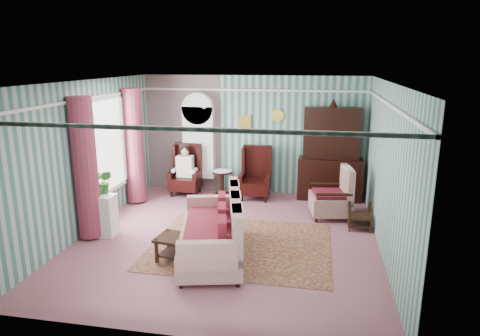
% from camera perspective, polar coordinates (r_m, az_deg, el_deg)
% --- Properties ---
extents(floor, '(6.00, 6.00, 0.00)m').
position_cam_1_polar(floor, '(8.18, -1.60, -9.30)').
color(floor, '#884F57').
rests_on(floor, ground).
extents(room_shell, '(5.53, 6.02, 2.91)m').
position_cam_1_polar(room_shell, '(7.92, -5.82, 5.02)').
color(room_shell, '#3A6962').
rests_on(room_shell, ground).
extents(bookcase, '(0.80, 0.28, 2.24)m').
position_cam_1_polar(bookcase, '(10.80, -5.50, 2.74)').
color(bookcase, white).
rests_on(bookcase, floor).
extents(dresser_hutch, '(1.50, 0.56, 2.36)m').
position_cam_1_polar(dresser_hutch, '(10.27, 12.04, 2.22)').
color(dresser_hutch, black).
rests_on(dresser_hutch, floor).
extents(wingback_left, '(0.76, 0.80, 1.25)m').
position_cam_1_polar(wingback_left, '(10.62, -7.31, -0.25)').
color(wingback_left, black).
rests_on(wingback_left, floor).
extents(wingback_right, '(0.76, 0.80, 1.25)m').
position_cam_1_polar(wingback_right, '(10.23, 2.07, -0.71)').
color(wingback_right, black).
rests_on(wingback_right, floor).
extents(seated_woman, '(0.44, 0.40, 1.18)m').
position_cam_1_polar(seated_woman, '(10.63, -7.30, -0.43)').
color(seated_woman, silver).
rests_on(seated_woman, floor).
extents(round_side_table, '(0.50, 0.50, 0.60)m').
position_cam_1_polar(round_side_table, '(10.61, -2.37, -1.98)').
color(round_side_table, black).
rests_on(round_side_table, floor).
extents(nest_table, '(0.45, 0.38, 0.54)m').
position_cam_1_polar(nest_table, '(8.80, 15.70, -6.22)').
color(nest_table, black).
rests_on(nest_table, floor).
extents(plant_stand, '(0.55, 0.35, 0.80)m').
position_cam_1_polar(plant_stand, '(8.58, -18.03, -6.01)').
color(plant_stand, white).
rests_on(plant_stand, floor).
extents(rug, '(3.20, 2.60, 0.01)m').
position_cam_1_polar(rug, '(7.86, 0.11, -10.29)').
color(rug, '#44161A').
rests_on(rug, floor).
extents(sofa, '(1.54, 2.44, 0.91)m').
position_cam_1_polar(sofa, '(7.28, -3.95, -8.52)').
color(sofa, '#C2B596').
rests_on(sofa, floor).
extents(floral_armchair, '(1.01, 1.03, 0.93)m').
position_cam_1_polar(floral_armchair, '(9.27, 11.96, -3.68)').
color(floral_armchair, beige).
rests_on(floral_armchair, floor).
extents(coffee_table, '(1.01, 0.65, 0.42)m').
position_cam_1_polar(coffee_table, '(7.28, -7.33, -10.75)').
color(coffee_table, black).
rests_on(coffee_table, floor).
extents(potted_plant_a, '(0.41, 0.36, 0.43)m').
position_cam_1_polar(potted_plant_a, '(8.33, -19.33, -2.26)').
color(potted_plant_a, '#164718').
rests_on(potted_plant_a, plant_stand).
extents(potted_plant_b, '(0.28, 0.25, 0.45)m').
position_cam_1_polar(potted_plant_b, '(8.48, -17.52, -1.78)').
color(potted_plant_b, '#26571B').
rests_on(potted_plant_b, plant_stand).
extents(potted_plant_c, '(0.25, 0.25, 0.41)m').
position_cam_1_polar(potted_plant_c, '(8.48, -18.42, -1.99)').
color(potted_plant_c, '#19521A').
rests_on(potted_plant_c, plant_stand).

